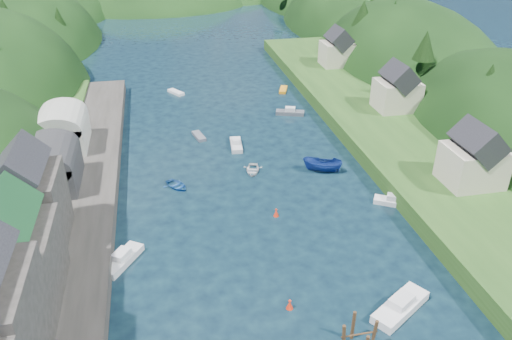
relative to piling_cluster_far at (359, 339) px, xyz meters
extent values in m
plane|color=black|center=(-3.54, 48.96, -1.31)|extent=(600.00, 600.00, 0.00)
ellipsoid|color=black|center=(-48.54, 116.96, -9.75)|extent=(44.00, 75.56, 48.19)
ellipsoid|color=black|center=(-48.54, 158.96, -8.14)|extent=(44.00, 75.56, 39.00)
ellipsoid|color=black|center=(41.46, 73.96, -9.71)|extent=(36.00, 75.56, 48.00)
ellipsoid|color=black|center=(41.46, 116.96, -9.10)|extent=(36.00, 75.56, 44.49)
ellipsoid|color=black|center=(41.46, 158.96, -7.61)|extent=(36.00, 75.56, 36.00)
ellipsoid|color=black|center=(-13.54, 168.96, -11.31)|extent=(80.00, 60.00, 44.00)
ellipsoid|color=black|center=(14.46, 178.96, -13.31)|extent=(70.00, 56.00, 36.00)
cone|color=black|center=(-43.32, 81.68, 7.35)|extent=(5.28, 5.28, 5.66)
cone|color=black|center=(-47.40, 96.87, 10.97)|extent=(4.77, 4.77, 6.48)
cone|color=black|center=(-36.89, 102.24, 7.70)|extent=(4.07, 4.07, 6.04)
cone|color=black|center=(-42.67, 114.36, 8.78)|extent=(4.56, 4.56, 8.77)
cone|color=black|center=(-47.52, 121.91, 7.03)|extent=(4.75, 4.75, 6.02)
cone|color=black|center=(34.04, 35.19, 8.69)|extent=(5.29, 5.29, 6.75)
cone|color=black|center=(32.12, 51.53, 10.77)|extent=(4.07, 4.07, 5.19)
cone|color=black|center=(36.28, 56.80, 6.84)|extent=(3.40, 3.40, 5.76)
cone|color=black|center=(37.11, 74.85, 10.03)|extent=(4.94, 4.94, 8.62)
cone|color=black|center=(31.65, 78.97, 10.76)|extent=(5.25, 5.25, 6.06)
cone|color=black|center=(38.83, 102.98, 9.59)|extent=(4.57, 4.57, 7.49)
cube|color=#2D2B28|center=(-27.54, 18.96, -0.31)|extent=(12.00, 110.00, 2.00)
cube|color=#2D2B28|center=(-29.54, 10.96, 4.19)|extent=(8.00, 9.00, 7.00)
cube|color=#1E592D|center=(-29.54, 10.96, 8.65)|extent=(5.88, 9.36, 5.88)
cube|color=#2D2B28|center=(-29.54, 19.96, 4.69)|extent=(7.00, 8.00, 8.00)
cube|color=black|center=(-29.54, 19.96, 9.53)|extent=(5.15, 8.32, 5.15)
cube|color=#2D2D30|center=(-29.54, 31.96, 2.69)|extent=(7.00, 9.00, 4.00)
cylinder|color=#2D2D30|center=(-29.54, 31.96, 4.69)|extent=(7.00, 9.00, 7.00)
cube|color=#B2B2A8|center=(-29.54, 43.96, 2.69)|extent=(7.00, 9.00, 4.00)
cylinder|color=#B2B2A8|center=(-29.54, 43.96, 4.69)|extent=(7.00, 9.00, 7.00)
cube|color=#234719|center=(21.46, 38.96, -0.11)|extent=(16.00, 120.00, 2.40)
cube|color=beige|center=(23.46, 20.96, 3.59)|extent=(7.00, 6.00, 5.00)
cube|color=black|center=(23.46, 20.96, 6.93)|extent=(5.15, 6.24, 5.15)
cube|color=beige|center=(25.46, 46.96, 3.59)|extent=(7.00, 6.00, 5.00)
cube|color=black|center=(25.46, 46.96, 6.93)|extent=(5.15, 6.24, 5.15)
cube|color=beige|center=(24.46, 73.96, 3.59)|extent=(7.00, 6.00, 5.00)
cube|color=black|center=(24.46, 73.96, 6.93)|extent=(5.15, 6.24, 5.15)
cylinder|color=#382314|center=(1.38, 0.00, -0.03)|extent=(0.32, 0.32, 3.76)
cylinder|color=#382314|center=(0.00, 1.38, -0.03)|extent=(0.32, 0.32, 3.76)
cylinder|color=#382314|center=(0.00, 0.00, 0.58)|extent=(3.30, 0.16, 0.16)
cone|color=red|center=(-4.52, 6.08, -0.86)|extent=(0.70, 0.70, 0.90)
sphere|color=red|center=(-4.52, 6.08, -0.36)|extent=(0.30, 0.30, 0.30)
cone|color=red|center=(-2.02, 21.86, -0.86)|extent=(0.70, 0.70, 0.90)
sphere|color=red|center=(-2.02, 21.86, -0.36)|extent=(0.30, 0.30, 0.30)
cube|color=silver|center=(-3.59, 42.36, -0.99)|extent=(2.13, 5.22, 0.71)
cube|color=silver|center=(-3.59, 42.36, -0.25)|extent=(1.33, 1.88, 0.70)
cube|color=silver|center=(-20.54, 16.42, -0.95)|extent=(4.73, 5.81, 0.80)
cube|color=silver|center=(-20.54, 16.42, -0.16)|extent=(2.20, 2.40, 0.70)
imported|color=navy|center=(7.23, 31.78, -0.36)|extent=(6.10, 3.92, 2.21)
cube|color=#595C66|center=(-9.04, 47.08, -1.07)|extent=(2.10, 4.04, 0.54)
cube|color=#50555B|center=(8.36, 53.78, -0.99)|extent=(5.40, 3.27, 0.72)
cube|color=silver|center=(8.36, 53.78, -0.25)|extent=(2.08, 1.70, 0.70)
imported|color=#1A4C93|center=(-13.69, 31.51, -1.05)|extent=(4.51, 4.85, 0.82)
cube|color=white|center=(13.46, 21.51, -1.01)|extent=(5.00, 3.83, 0.68)
cube|color=silver|center=(13.46, 21.51, -0.28)|extent=(2.03, 1.83, 0.70)
imported|color=silver|center=(-2.64, 33.79, -1.06)|extent=(3.69, 4.51, 0.82)
cube|color=orange|center=(10.30, 66.40, -1.06)|extent=(2.63, 4.22, 0.56)
cube|color=white|center=(-11.45, 69.22, -1.05)|extent=(3.32, 4.23, 0.58)
cube|color=white|center=(5.79, 3.65, -0.88)|extent=(6.97, 5.54, 0.96)
cube|color=silver|center=(5.79, 3.65, -0.01)|extent=(2.86, 2.61, 0.70)
camera|label=1|loc=(-14.95, -28.43, 33.55)|focal=35.00mm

